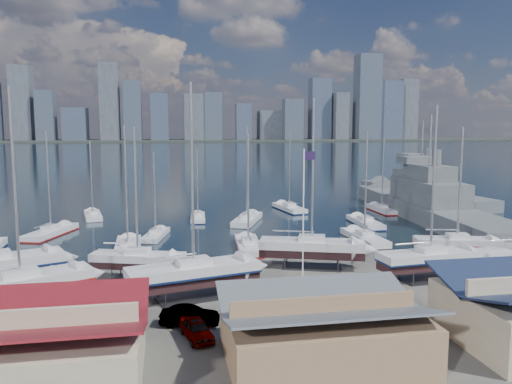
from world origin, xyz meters
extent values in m
plane|color=#605E59|center=(0.00, -10.00, 0.00)|extent=(1400.00, 1400.00, 0.00)
cube|color=#182838|center=(0.00, 300.00, -0.15)|extent=(1400.00, 600.00, 0.40)
cube|color=#2D332D|center=(0.00, 560.00, 1.10)|extent=(1400.00, 80.00, 2.20)
cube|color=#595E66|center=(-168.55, 559.47, 44.11)|extent=(22.49, 24.47, 83.83)
cube|color=#3D4756|center=(-141.97, 552.31, 30.18)|extent=(19.55, 21.83, 55.97)
cube|color=#475166|center=(-111.19, 558.58, 20.77)|extent=(26.03, 30.49, 37.14)
cube|color=#595E66|center=(-70.96, 546.95, 46.02)|extent=(21.60, 16.58, 87.63)
cube|color=#3D4756|center=(-45.38, 548.38, 36.00)|extent=(19.42, 28.42, 67.60)
cube|color=#475166|center=(-15.00, 551.59, 29.25)|extent=(20.24, 23.80, 54.09)
cube|color=#595E66|center=(25.78, 548.33, 29.20)|extent=(24.62, 19.72, 54.00)
cube|color=#3D4756|center=(47.64, 546.55, 30.18)|extent=(20.75, 17.93, 55.97)
cube|color=#475166|center=(84.09, 544.87, 23.71)|extent=(18.36, 16.25, 43.03)
cube|color=#595E66|center=(120.24, 563.78, 20.05)|extent=(28.49, 22.03, 35.69)
cube|color=#3D4756|center=(145.71, 546.00, 26.75)|extent=(23.34, 17.87, 49.11)
cube|color=#475166|center=(184.98, 560.84, 40.18)|extent=(25.35, 19.79, 75.95)
cube|color=#595E66|center=(208.39, 554.33, 31.04)|extent=(17.00, 27.45, 57.67)
cube|color=#3D4756|center=(245.53, 554.25, 55.22)|extent=(29.28, 24.05, 106.04)
cube|color=#475166|center=(277.54, 563.71, 39.40)|extent=(30.82, 28.37, 74.41)
cube|color=#595E66|center=(307.39, 565.54, 40.94)|extent=(21.74, 17.03, 77.48)
cube|color=#BFB293|center=(-18.00, -26.00, 1.60)|extent=(14.00, 9.00, 3.20)
cube|color=maroon|center=(-18.00, -26.00, 3.80)|extent=(14.70, 9.45, 1.41)
cube|color=#8C6B4C|center=(0.00, -26.00, 1.50)|extent=(12.00, 8.00, 3.00)
cube|color=slate|center=(0.00, -26.00, 3.54)|extent=(12.60, 8.40, 1.27)
cube|color=#2D2D33|center=(-20.80, -13.84, 0.08)|extent=(6.53, 5.06, 0.16)
cube|color=black|center=(-20.80, -13.84, 1.63)|extent=(10.82, 7.06, 0.86)
cube|color=silver|center=(-20.80, -13.84, 2.50)|extent=(11.02, 7.47, 0.86)
cube|color=maroon|center=(-20.80, -13.84, 2.10)|extent=(11.13, 7.54, 0.17)
cube|color=silver|center=(-20.80, -13.84, 3.18)|extent=(3.22, 2.82, 0.50)
cylinder|color=#B2B2B7|center=(-20.80, -13.84, 10.21)|extent=(0.22, 0.22, 14.57)
cube|color=#2D2D33|center=(-12.20, -6.90, 0.08)|extent=(5.32, 3.65, 0.16)
cube|color=black|center=(-12.20, -6.90, 1.55)|extent=(9.05, 4.78, 0.71)
cube|color=silver|center=(-12.20, -6.90, 2.26)|extent=(9.17, 5.13, 0.71)
cube|color=silver|center=(-12.20, -6.90, 2.86)|extent=(2.56, 2.11, 0.50)
cylinder|color=#B2B2B7|center=(-12.20, -6.90, 8.58)|extent=(0.22, 0.22, 11.93)
cube|color=#2D2D33|center=(-7.28, -13.11, 0.08)|extent=(6.65, 4.26, 0.16)
cube|color=black|center=(-7.28, -13.11, 1.65)|extent=(11.48, 5.36, 0.89)
cube|color=silver|center=(-7.28, -13.11, 2.54)|extent=(11.59, 5.81, 0.89)
cube|color=#0D1C45|center=(-7.28, -13.11, 2.13)|extent=(11.71, 5.87, 0.18)
cube|color=silver|center=(-7.28, -13.11, 3.24)|extent=(3.17, 2.51, 0.50)
cylinder|color=#B2B2B7|center=(-7.28, -13.11, 10.52)|extent=(0.22, 0.22, 15.07)
cube|color=#2D2D33|center=(5.28, -5.78, 0.08)|extent=(6.45, 4.45, 0.16)
cube|color=black|center=(5.28, -5.78, 1.63)|extent=(10.97, 5.85, 0.86)
cube|color=silver|center=(5.28, -5.78, 2.49)|extent=(11.11, 6.28, 0.86)
cube|color=silver|center=(5.28, -5.78, 3.16)|extent=(3.11, 2.56, 0.50)
cylinder|color=#B2B2B7|center=(5.28, -5.78, 10.15)|extent=(0.22, 0.22, 14.47)
cube|color=#2D2D33|center=(15.10, -11.95, 0.08)|extent=(5.81, 3.13, 0.16)
cube|color=black|center=(15.10, -11.95, 1.61)|extent=(10.33, 3.48, 0.81)
cube|color=silver|center=(15.10, -11.95, 2.42)|extent=(10.37, 3.90, 0.81)
cube|color=#0D1C45|center=(15.10, -11.95, 2.04)|extent=(10.48, 3.94, 0.16)
cube|color=silver|center=(15.10, -11.95, 3.07)|extent=(2.70, 1.96, 0.50)
cylinder|color=#B2B2B7|center=(15.10, -11.95, 9.66)|extent=(0.22, 0.22, 13.67)
cube|color=#2D2D33|center=(21.43, -6.32, 0.08)|extent=(5.28, 3.41, 0.16)
cube|color=black|center=(21.43, -6.32, 1.55)|extent=(9.11, 4.32, 0.71)
cube|color=silver|center=(21.43, -6.32, 2.26)|extent=(9.20, 4.68, 0.71)
cube|color=maroon|center=(21.43, -6.32, 1.94)|extent=(9.29, 4.72, 0.14)
cube|color=silver|center=(21.43, -6.32, 2.87)|extent=(2.52, 2.01, 0.50)
cylinder|color=#B2B2B7|center=(21.43, -6.32, 8.60)|extent=(0.22, 0.22, 11.96)
cube|color=black|center=(-24.84, 15.70, -0.27)|extent=(5.43, 10.08, 0.79)
cube|color=silver|center=(-24.84, 15.70, 0.52)|extent=(5.82, 10.22, 0.79)
cube|color=maroon|center=(-24.84, 15.70, 0.16)|extent=(5.88, 10.32, 0.16)
cube|color=silver|center=(-24.84, 15.70, 1.17)|extent=(2.37, 2.87, 0.50)
cylinder|color=#B2B2B7|center=(-24.84, 15.70, 7.57)|extent=(0.22, 0.22, 13.30)
cube|color=black|center=(-21.16, 28.64, -0.23)|extent=(3.68, 8.89, 0.69)
cube|color=silver|center=(-21.16, 28.64, 0.47)|extent=(4.04, 8.96, 0.69)
cube|color=silver|center=(-21.16, 28.64, 1.06)|extent=(1.84, 2.40, 0.50)
cylinder|color=#B2B2B7|center=(-21.16, 28.64, 6.66)|extent=(0.22, 0.22, 11.69)
cube|color=black|center=(-13.96, 4.66, -0.28)|extent=(2.79, 10.29, 0.82)
cube|color=silver|center=(-13.96, 4.66, 0.54)|extent=(3.22, 10.31, 0.82)
cube|color=#0D1C45|center=(-13.96, 4.66, 0.16)|extent=(3.25, 10.41, 0.16)
cube|color=silver|center=(-13.96, 4.66, 1.20)|extent=(1.80, 2.61, 0.50)
cylinder|color=#B2B2B7|center=(-13.96, 4.66, 7.84)|extent=(0.22, 0.22, 13.79)
cube|color=black|center=(-10.90, 11.62, -0.20)|extent=(3.54, 8.13, 0.63)
cube|color=silver|center=(-10.90, 11.62, 0.43)|extent=(3.86, 8.20, 0.63)
cube|color=silver|center=(-10.90, 11.62, 1.00)|extent=(1.72, 2.22, 0.50)
cylinder|color=#B2B2B7|center=(-10.90, 11.62, 6.09)|extent=(0.22, 0.22, 10.68)
cube|color=black|center=(-4.56, 23.80, -0.20)|extent=(2.36, 7.92, 0.63)
cube|color=silver|center=(-4.56, 23.80, 0.43)|extent=(2.69, 7.94, 0.63)
cube|color=#0D1C45|center=(-4.56, 23.80, 0.14)|extent=(2.72, 8.02, 0.13)
cube|color=silver|center=(-4.56, 23.80, 0.99)|extent=(1.44, 2.03, 0.50)
cylinder|color=#B2B2B7|center=(-4.56, 23.80, 6.01)|extent=(0.22, 0.22, 10.55)
cube|color=black|center=(0.14, 3.34, -0.26)|extent=(2.97, 9.69, 0.76)
cube|color=silver|center=(0.14, 3.34, 0.51)|extent=(3.37, 9.72, 0.76)
cube|color=maroon|center=(0.14, 3.34, 0.16)|extent=(3.40, 9.82, 0.15)
cube|color=silver|center=(0.14, 3.34, 1.14)|extent=(1.77, 2.50, 0.50)
cylinder|color=#B2B2B7|center=(0.14, 3.34, 7.34)|extent=(0.22, 0.22, 12.90)
cube|color=black|center=(2.78, 20.22, -0.28)|extent=(6.01, 10.43, 0.82)
cube|color=silver|center=(2.78, 20.22, 0.54)|extent=(6.41, 10.59, 0.82)
cube|color=silver|center=(2.78, 20.22, 1.20)|extent=(2.54, 3.01, 0.50)
cylinder|color=#B2B2B7|center=(2.78, 20.22, 7.87)|extent=(0.22, 0.22, 13.84)
cube|color=black|center=(11.95, 30.24, -0.26)|extent=(3.81, 10.05, 0.78)
cube|color=silver|center=(11.95, 30.24, 0.52)|extent=(4.22, 10.12, 0.78)
cube|color=#0D1C45|center=(11.95, 30.24, 0.16)|extent=(4.26, 10.22, 0.16)
cube|color=silver|center=(11.95, 30.24, 1.16)|extent=(2.00, 2.68, 0.50)
cylinder|color=#B2B2B7|center=(11.95, 30.24, 7.54)|extent=(0.22, 0.22, 13.25)
cube|color=black|center=(15.51, 4.91, -0.26)|extent=(2.62, 9.85, 0.78)
cube|color=silver|center=(15.51, 4.91, 0.52)|extent=(3.03, 9.86, 0.78)
cube|color=silver|center=(15.51, 4.91, 1.16)|extent=(1.72, 2.49, 0.50)
cylinder|color=#B2B2B7|center=(15.51, 4.91, 7.52)|extent=(0.22, 0.22, 13.21)
cube|color=black|center=(19.79, 14.98, -0.26)|extent=(2.68, 9.78, 0.78)
cube|color=silver|center=(19.79, 14.98, 0.52)|extent=(3.09, 9.79, 0.78)
cube|color=#0D1C45|center=(19.79, 14.98, 0.16)|extent=(3.12, 9.89, 0.16)
cube|color=silver|center=(19.79, 14.98, 1.15)|extent=(1.72, 2.49, 0.50)
cylinder|color=#B2B2B7|center=(19.79, 14.98, 7.45)|extent=(0.22, 0.22, 13.09)
cube|color=black|center=(27.57, 26.29, -0.24)|extent=(2.20, 8.97, 0.72)
cube|color=silver|center=(27.57, 26.29, 0.48)|extent=(2.58, 8.97, 0.72)
cube|color=maroon|center=(27.57, 26.29, 0.15)|extent=(2.61, 9.06, 0.14)
cube|color=silver|center=(27.57, 26.29, 1.09)|extent=(1.52, 2.25, 0.50)
cylinder|color=#B2B2B7|center=(27.57, 26.29, 6.88)|extent=(0.22, 0.22, 12.09)
cube|color=#595F62|center=(32.04, 18.87, 0.49)|extent=(11.77, 48.98, 4.37)
cube|color=#595F62|center=(32.04, 18.87, 4.47)|extent=(7.60, 17.43, 3.60)
cube|color=#595F62|center=(32.04, 18.87, 7.47)|extent=(5.45, 10.05, 2.40)
cube|color=#595F62|center=(32.44, 23.70, 9.17)|extent=(5.82, 5.29, 1.20)
cylinder|color=#B2B2B7|center=(32.04, 18.87, 12.67)|extent=(0.30, 0.30, 8.00)
cube|color=#595F62|center=(42.26, 40.01, 0.40)|extent=(10.83, 39.16, 3.48)
cube|color=#595F62|center=(42.26, 40.01, 3.94)|extent=(6.56, 14.04, 3.60)
cube|color=#595F62|center=(42.26, 40.01, 6.94)|extent=(4.62, 8.13, 2.40)
cube|color=#595F62|center=(41.79, 43.85, 8.64)|extent=(4.77, 4.37, 1.20)
cylinder|color=#B2B2B7|center=(42.26, 40.01, 12.14)|extent=(0.30, 0.30, 8.00)
imported|color=gray|center=(-7.56, -21.42, 0.67)|extent=(2.52, 4.23, 1.35)
imported|color=gray|center=(-7.93, -18.97, 0.71)|extent=(4.51, 2.25, 1.42)
imported|color=gray|center=(5.41, -21.32, 0.66)|extent=(2.42, 4.86, 1.32)
imported|color=gray|center=(5.28, -19.77, 0.70)|extent=(3.35, 5.16, 1.39)
cylinder|color=white|center=(2.75, -11.37, 6.29)|extent=(0.12, 0.12, 12.57)
cube|color=#23133D|center=(3.27, -11.37, 11.94)|extent=(1.05, 0.05, 0.73)
camera|label=1|loc=(-9.43, -54.31, 14.24)|focal=35.00mm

